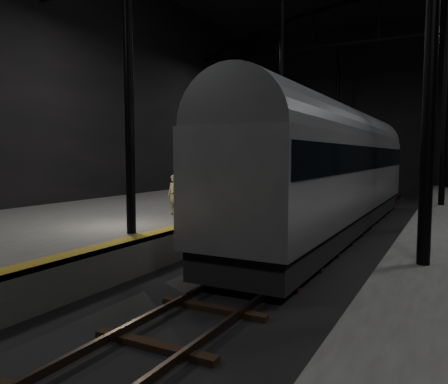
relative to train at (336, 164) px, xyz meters
The scene contains 6 objects.
ground 5.06m from the train, 90.00° to the right, with size 44.00×44.00×0.00m, color black.
platform_left 8.90m from the train, 150.87° to the right, with size 9.00×43.80×1.00m, color #4B4B48.
tactile_strip 5.61m from the train, 127.87° to the right, with size 0.50×43.80×0.01m, color olive.
track 5.02m from the train, 90.00° to the right, with size 2.40×43.00×0.24m.
train is the anchor object (origin of this frame).
woman 6.70m from the train, 138.07° to the right, with size 0.55×0.36×1.50m, color tan.
Camera 1 is at (4.31, -13.63, 3.23)m, focal length 35.00 mm.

